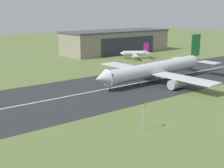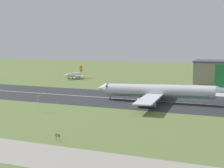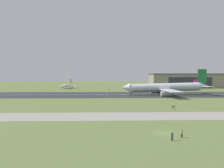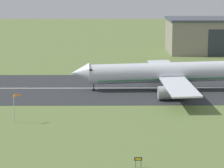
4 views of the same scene
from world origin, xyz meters
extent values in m
plane|color=olive|center=(0.00, 49.16, 0.00)|extent=(647.56, 647.56, 0.00)
cube|color=#2B2D30|center=(0.00, 98.33, 0.03)|extent=(407.56, 42.97, 0.06)
cube|color=silver|center=(0.00, 98.33, 0.07)|extent=(366.80, 0.70, 0.01)
cube|color=gray|center=(0.00, 21.33, 0.03)|extent=(305.67, 14.45, 0.05)
cube|color=gray|center=(70.28, 174.90, 6.94)|extent=(73.17, 25.84, 13.88)
cube|color=#424751|center=(70.28, 174.90, 14.33)|extent=(74.17, 26.84, 0.90)
cube|color=#2D333D|center=(70.28, 161.93, 5.55)|extent=(43.90, 0.12, 11.10)
cylinder|color=silver|center=(26.21, 95.92, 5.12)|extent=(48.11, 7.04, 6.72)
cone|color=silver|center=(-0.25, 95.16, 5.12)|extent=(5.38, 5.81, 5.77)
cone|color=silver|center=(53.52, 96.70, 6.14)|extent=(7.05, 5.29, 5.24)
cube|color=black|center=(2.55, 95.24, 6.25)|extent=(1.25, 4.84, 0.46)
cube|color=#1E7238|center=(26.21, 95.92, 3.57)|extent=(43.19, 6.61, 1.16)
cube|color=silver|center=(24.81, 111.43, 4.13)|extent=(7.90, 25.62, 0.56)
cylinder|color=#A8A8B2|center=(23.44, 109.35, 2.13)|extent=(7.53, 3.72, 3.67)
cube|color=silver|center=(25.70, 80.36, 4.13)|extent=(7.90, 25.62, 0.56)
cylinder|color=#A8A8B2|center=(24.21, 82.35, 2.13)|extent=(7.53, 3.72, 3.67)
cube|color=#1E7238|center=(52.50, 96.68, 12.76)|extent=(6.16, 0.46, 9.62)
cube|color=silver|center=(52.70, 103.84, 5.97)|extent=(5.63, 8.81, 0.24)
cube|color=silver|center=(53.11, 89.53, 5.97)|extent=(5.63, 8.81, 0.24)
cylinder|color=black|center=(3.50, 95.26, 1.15)|extent=(0.24, 0.24, 2.29)
cylinder|color=black|center=(3.50, 95.26, 0.22)|extent=(0.84, 0.84, 0.44)
cylinder|color=black|center=(25.66, 99.30, 1.15)|extent=(0.24, 0.24, 2.29)
cylinder|color=black|center=(25.66, 99.30, 0.22)|extent=(0.84, 0.84, 0.44)
cylinder|color=black|center=(25.85, 92.51, 1.15)|extent=(0.24, 0.24, 2.29)
cylinder|color=black|center=(25.85, 92.51, 0.22)|extent=(0.84, 0.84, 0.44)
cylinder|color=white|center=(-50.86, 162.80, 3.19)|extent=(5.90, 13.91, 2.71)
cone|color=white|center=(-52.79, 154.98, 3.19)|extent=(3.21, 3.01, 2.71)
cone|color=white|center=(-48.84, 171.01, 3.67)|extent=(3.14, 3.74, 2.43)
cube|color=black|center=(-52.47, 156.28, 3.73)|extent=(2.50, 1.62, 0.44)
cube|color=orange|center=(-50.86, 162.80, 2.44)|extent=(5.44, 12.56, 0.20)
cube|color=white|center=(-56.12, 163.81, 2.71)|extent=(8.30, 4.17, 0.40)
cylinder|color=#A8A8B2|center=(-55.61, 163.21, 1.62)|extent=(2.47, 3.82, 1.68)
cube|color=white|center=(-45.74, 161.25, 2.71)|extent=(8.30, 4.17, 0.40)
cylinder|color=#A8A8B2|center=(-46.47, 160.95, 1.62)|extent=(2.47, 3.82, 1.68)
cube|color=orange|center=(-48.95, 170.53, 6.84)|extent=(0.98, 2.92, 4.60)
cube|color=white|center=(-52.18, 171.74, 3.59)|extent=(4.64, 3.49, 0.24)
cube|color=white|center=(-45.54, 170.10, 3.59)|extent=(4.64, 3.49, 0.24)
cylinder|color=black|center=(-52.21, 157.33, 0.92)|extent=(0.24, 0.24, 1.83)
cylinder|color=black|center=(-52.21, 157.33, 0.22)|extent=(0.84, 0.84, 0.44)
cylinder|color=black|center=(-52.39, 163.41, 0.92)|extent=(0.24, 0.24, 1.83)
cylinder|color=black|center=(-52.39, 163.41, 0.22)|extent=(0.84, 0.84, 0.44)
cylinder|color=black|center=(-49.23, 162.63, 0.92)|extent=(0.24, 0.24, 1.83)
cylinder|color=black|center=(-49.23, 162.63, 0.22)|extent=(0.84, 0.84, 0.44)
cylinder|color=silver|center=(60.94, 146.49, 3.26)|extent=(11.57, 8.72, 2.73)
cone|color=silver|center=(54.85, 150.36, 3.26)|extent=(3.53, 3.62, 2.73)
cone|color=silver|center=(67.38, 142.41, 3.75)|extent=(4.08, 3.83, 2.45)
cube|color=black|center=(55.99, 149.63, 3.80)|extent=(2.17, 2.55, 0.44)
cube|color=#991E7A|center=(60.94, 146.49, 2.51)|extent=(10.48, 7.96, 0.20)
cube|color=silver|center=(64.21, 152.08, 2.78)|extent=(7.26, 9.75, 0.40)
cylinder|color=#A8A8B2|center=(63.41, 151.62, 1.68)|extent=(3.90, 3.33, 1.69)
cube|color=silver|center=(57.28, 141.16, 2.78)|extent=(7.26, 9.75, 0.40)
cylinder|color=#A8A8B2|center=(57.36, 142.08, 1.68)|extent=(3.90, 3.33, 1.69)
cube|color=#991E7A|center=(66.97, 142.67, 6.94)|extent=(2.66, 1.83, 4.64)
cube|color=silver|center=(69.15, 145.37, 3.67)|extent=(4.43, 4.91, 0.24)
cube|color=silver|center=(65.45, 139.54, 3.67)|extent=(4.43, 4.91, 0.24)
cylinder|color=black|center=(56.90, 149.06, 0.95)|extent=(0.24, 0.24, 1.89)
cylinder|color=black|center=(56.90, 149.06, 0.22)|extent=(0.84, 0.84, 0.44)
cylinder|color=black|center=(62.04, 147.73, 0.95)|extent=(0.24, 0.24, 1.89)
cylinder|color=black|center=(62.04, 147.73, 0.22)|extent=(0.84, 0.84, 0.44)
cylinder|color=black|center=(60.29, 144.97, 0.95)|extent=(0.24, 0.24, 1.89)
cylinder|color=black|center=(60.29, 144.97, 0.22)|extent=(0.84, 0.84, 0.44)
cylinder|color=#B7B7BC|center=(-13.15, 61.07, 3.15)|extent=(0.14, 0.14, 6.29)
cone|color=orange|center=(-12.12, 61.55, 6.04)|extent=(2.04, 1.38, 0.60)
cylinder|color=#4C4C51|center=(12.10, 32.27, 0.63)|extent=(0.10, 0.10, 1.25)
cylinder|color=#4C4C51|center=(13.02, 32.27, 0.63)|extent=(0.10, 0.10, 1.25)
cube|color=black|center=(12.56, 32.27, 1.53)|extent=(1.31, 0.12, 0.56)
cube|color=yellow|center=(12.56, 32.20, 1.53)|extent=(1.00, 0.02, 0.34)
cube|color=#282B38|center=(0.26, -5.76, 0.45)|extent=(0.32, 0.22, 0.89)
cube|color=#2D4C7A|center=(0.26, -5.76, 1.25)|extent=(0.40, 0.24, 0.71)
sphere|color=tan|center=(0.26, -5.76, 1.72)|extent=(0.24, 0.24, 0.24)
sphere|color=black|center=(0.26, -5.76, 1.76)|extent=(0.21, 0.21, 0.21)
cube|color=#282B38|center=(3.16, -3.46, 0.41)|extent=(0.32, 0.22, 0.81)
cube|color=#ADA899|center=(3.16, -3.46, 1.13)|extent=(0.40, 0.24, 0.64)
sphere|color=tan|center=(3.16, -3.46, 1.56)|extent=(0.22, 0.22, 0.22)
sphere|color=black|center=(3.16, -3.46, 1.60)|extent=(0.19, 0.19, 0.19)
camera|label=1|loc=(-61.53, 10.95, 27.90)|focal=50.00mm
camera|label=2|loc=(55.12, -38.65, 26.41)|focal=50.00mm
camera|label=3|loc=(-13.92, -51.16, 14.16)|focal=35.00mm
camera|label=4|loc=(7.48, -52.18, 31.08)|focal=85.00mm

